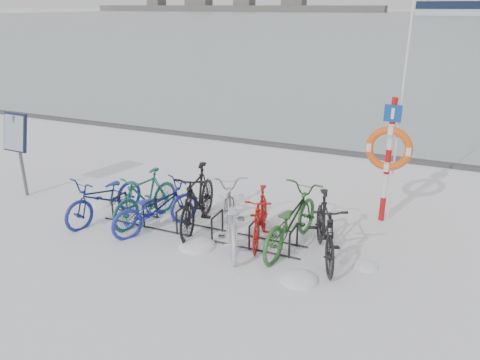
{
  "coord_description": "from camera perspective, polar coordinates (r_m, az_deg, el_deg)",
  "views": [
    {
      "loc": [
        3.8,
        -6.83,
        3.97
      ],
      "look_at": [
        0.55,
        0.6,
        0.92
      ],
      "focal_mm": 35.0,
      "sensor_mm": 36.0,
      "label": 1
    }
  ],
  "objects": [
    {
      "name": "ground",
      "position": [
        8.77,
        -4.89,
        -6.41
      ],
      "size": [
        900.0,
        900.0,
        0.0
      ],
      "primitive_type": "plane",
      "color": "white",
      "rests_on": "ground"
    },
    {
      "name": "ice_sheet",
      "position": [
        161.93,
        23.4,
        17.63
      ],
      "size": [
        400.0,
        298.0,
        0.02
      ],
      "primitive_type": "cube",
      "color": "#A5B4BA",
      "rests_on": "ground"
    },
    {
      "name": "quay_edge",
      "position": [
        13.86,
        6.72,
        4.02
      ],
      "size": [
        400.0,
        0.25,
        0.1
      ],
      "primitive_type": "cube",
      "color": "#3F3F42",
      "rests_on": "ground"
    },
    {
      "name": "bike_rack",
      "position": [
        8.69,
        -4.93,
        -5.35
      ],
      "size": [
        4.0,
        0.48,
        0.46
      ],
      "color": "black",
      "rests_on": "ground"
    },
    {
      "name": "info_board",
      "position": [
        11.01,
        -25.62,
        4.71
      ],
      "size": [
        0.63,
        0.26,
        1.85
      ],
      "rotation": [
        0.0,
        0.0,
        -0.04
      ],
      "color": "#595B5E",
      "rests_on": "ground"
    },
    {
      "name": "lifebuoy_station",
      "position": [
        9.07,
        17.72,
        3.64
      ],
      "size": [
        0.85,
        0.23,
        4.4
      ],
      "color": "#B80E10",
      "rests_on": "ground"
    },
    {
      "name": "shoreline",
      "position": [
        295.01,
        -1.76,
        20.38
      ],
      "size": [
        180.0,
        12.0,
        9.5
      ],
      "color": "#4F4F4F",
      "rests_on": "ground"
    },
    {
      "name": "bike_0",
      "position": [
        9.48,
        -16.15,
        -1.84
      ],
      "size": [
        1.01,
        1.94,
        0.97
      ],
      "primitive_type": "imported",
      "rotation": [
        0.0,
        0.0,
        -0.21
      ],
      "color": "navy",
      "rests_on": "ground"
    },
    {
      "name": "bike_1",
      "position": [
        9.2,
        -11.44,
        -1.88
      ],
      "size": [
        0.79,
        1.78,
        1.03
      ],
      "primitive_type": "imported",
      "rotation": [
        0.0,
        0.0,
        -0.18
      ],
      "color": "#195D54",
      "rests_on": "ground"
    },
    {
      "name": "bike_2",
      "position": [
        8.82,
        -10.23,
        -3.11
      ],
      "size": [
        1.4,
        1.89,
        0.95
      ],
      "primitive_type": "imported",
      "rotation": [
        0.0,
        0.0,
        2.66
      ],
      "color": "#20289E",
      "rests_on": "ground"
    },
    {
      "name": "bike_3",
      "position": [
        8.79,
        -5.2,
        -2.05
      ],
      "size": [
        0.92,
        2.07,
        1.2
      ],
      "primitive_type": "imported",
      "rotation": [
        0.0,
        0.0,
        0.19
      ],
      "color": "black",
      "rests_on": "ground"
    },
    {
      "name": "bike_4",
      "position": [
        8.17,
        -1.24,
        -4.25
      ],
      "size": [
        1.59,
        2.15,
        1.08
      ],
      "primitive_type": "imported",
      "rotation": [
        0.0,
        0.0,
        3.63
      ],
      "color": "#B7B9C0",
      "rests_on": "ground"
    },
    {
      "name": "bike_5",
      "position": [
        8.32,
        2.5,
        -4.23
      ],
      "size": [
        0.8,
        1.66,
        0.96
      ],
      "primitive_type": "imported",
      "rotation": [
        0.0,
        0.0,
        0.23
      ],
      "color": "#A91310",
      "rests_on": "ground"
    },
    {
      "name": "bike_6",
      "position": [
        8.11,
        6.19,
        -4.64
      ],
      "size": [
        0.94,
        2.1,
        1.06
      ],
      "primitive_type": "imported",
      "rotation": [
        0.0,
        0.0,
        3.02
      ],
      "color": "#2B5E29",
      "rests_on": "ground"
    },
    {
      "name": "bike_7",
      "position": [
        7.82,
        10.37,
        -5.62
      ],
      "size": [
        1.18,
        1.92,
        1.12
      ],
      "primitive_type": "imported",
      "rotation": [
        0.0,
        0.0,
        0.38
      ],
      "color": "black",
      "rests_on": "ground"
    },
    {
      "name": "snow_drifts",
      "position": [
        8.33,
        -0.64,
        -7.88
      ],
      "size": [
        5.95,
        2.12,
        0.23
      ],
      "color": "white",
      "rests_on": "ground"
    }
  ]
}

